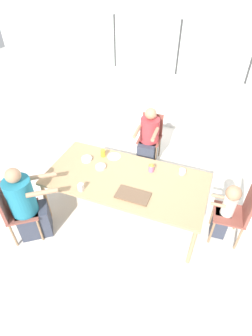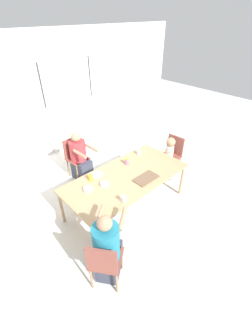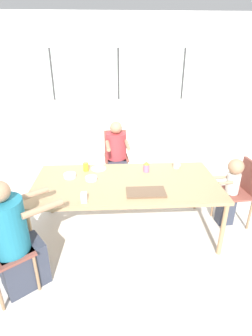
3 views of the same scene
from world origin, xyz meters
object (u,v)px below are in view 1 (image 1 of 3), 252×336
person_toddler (225,212)px  chair_for_woman_green_shirt (14,209)px  chair_for_toddler (238,212)px  person_man_blue_shirt (149,140)px  bowl_cereal (101,167)px  milk_carton_small (81,187)px  juice_glass (103,153)px  chair_for_man_blue_shirt (151,133)px  person_woman_green_shirt (28,207)px  sippy_cup (151,167)px  coffee_mug (182,172)px  bowl_white_shallow (87,159)px

person_toddler → chair_for_woman_green_shirt: bearing=106.9°
chair_for_toddler → person_man_blue_shirt: (-1.59, 1.22, -0.05)m
chair_for_toddler → bowl_cereal: bearing=87.0°
person_man_blue_shirt → milk_carton_small: person_man_blue_shirt is taller
juice_glass → bowl_cereal: (0.09, -0.27, -0.03)m
milk_carton_small → juice_glass: bearing=93.4°
chair_for_man_blue_shirt → person_woman_green_shirt: 2.50m
person_woman_green_shirt → bowl_cereal: (0.66, 0.87, 0.21)m
chair_for_man_blue_shirt → person_toddler: 2.02m
person_man_blue_shirt → sippy_cup: (0.36, -1.07, 0.31)m
chair_for_woman_green_shirt → juice_glass: (0.71, 1.23, 0.24)m
chair_for_toddler → juice_glass: bearing=79.3°
coffee_mug → juice_glass: size_ratio=0.86×
chair_for_woman_green_shirt → coffee_mug: bearing=87.0°
person_woman_green_shirt → person_man_blue_shirt: (0.99, 2.13, -0.04)m
person_woman_green_shirt → person_toddler: size_ratio=1.26×
sippy_cup → milk_carton_small: size_ratio=1.36×
milk_carton_small → chair_for_toddler: bearing=15.4°
sippy_cup → bowl_cereal: 0.72m
chair_for_man_blue_shirt → chair_for_toddler: bearing=135.3°
chair_for_toddler → bowl_cereal: chair_for_toddler is taller
person_toddler → coffee_mug: (-0.66, 0.26, 0.27)m
chair_for_woman_green_shirt → person_woman_green_shirt: (0.14, 0.10, -0.01)m
person_toddler → juice_glass: person_toddler is taller
person_toddler → bowl_white_shallow: size_ratio=6.24×
person_woman_green_shirt → sippy_cup: bearing=91.7°
person_man_blue_shirt → coffee_mug: (0.78, -0.97, 0.27)m
milk_carton_small → coffee_mug: bearing=34.5°
chair_for_woman_green_shirt → chair_for_toddler: bearing=73.9°
chair_for_woman_green_shirt → chair_for_toddler: same height
person_toddler → person_woman_green_shirt: bearing=105.9°
juice_glass → bowl_white_shallow: size_ratio=0.72×
chair_for_man_blue_shirt → person_man_blue_shirt: (0.01, -0.17, -0.05)m
chair_for_woman_green_shirt → person_woman_green_shirt: size_ratio=0.75×
bowl_white_shallow → person_woman_green_shirt: bearing=-112.5°
juice_glass → bowl_cereal: 0.28m
coffee_mug → juice_glass: juice_glass is taller
chair_for_toddler → coffee_mug: chair_for_toddler is taller
person_toddler → bowl_cereal: size_ratio=6.40×
person_woman_green_shirt → person_toddler: person_woman_green_shirt is taller
juice_glass → bowl_cereal: juice_glass is taller
person_toddler → coffee_mug: bearing=63.9°
chair_for_man_blue_shirt → coffee_mug: size_ratio=9.62×
sippy_cup → bowl_white_shallow: sippy_cup is taller
coffee_mug → bowl_cereal: 1.15m
chair_for_woman_green_shirt → chair_for_man_blue_shirt: size_ratio=1.00×
person_man_blue_shirt → milk_carton_small: bearing=74.4°
juice_glass → bowl_white_shallow: juice_glass is taller
sippy_cup → coffee_mug: bearing=13.2°
person_toddler → bowl_cereal: bearing=86.7°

